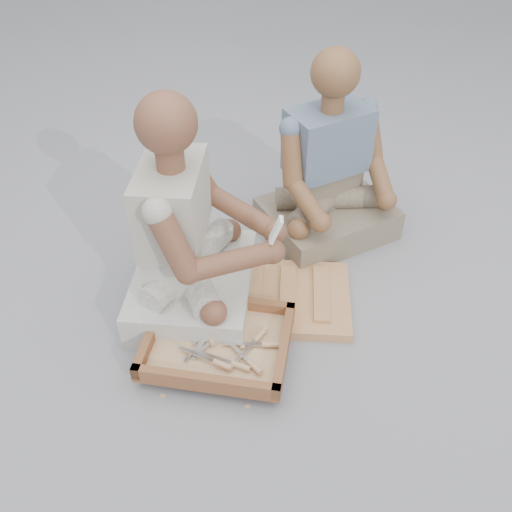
{
  "coord_description": "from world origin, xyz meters",
  "views": [
    {
      "loc": [
        -0.0,
        -1.44,
        1.72
      ],
      "look_at": [
        -0.08,
        0.21,
        0.3
      ],
      "focal_mm": 40.0,
      "sensor_mm": 36.0,
      "label": 1
    }
  ],
  "objects_px": {
    "craftsman": "(188,241)",
    "companion": "(329,178)",
    "tool_tray": "(218,342)",
    "carved_panel": "(272,297)"
  },
  "relations": [
    {
      "from": "craftsman",
      "to": "companion",
      "type": "xyz_separation_m",
      "value": [
        0.58,
        0.51,
        -0.02
      ]
    },
    {
      "from": "craftsman",
      "to": "companion",
      "type": "relative_size",
      "value": 1.05
    },
    {
      "from": "carved_panel",
      "to": "companion",
      "type": "bearing_deg",
      "value": 64.29
    },
    {
      "from": "craftsman",
      "to": "companion",
      "type": "height_order",
      "value": "craftsman"
    },
    {
      "from": "companion",
      "to": "tool_tray",
      "type": "bearing_deg",
      "value": 30.62
    },
    {
      "from": "carved_panel",
      "to": "craftsman",
      "type": "height_order",
      "value": "craftsman"
    },
    {
      "from": "carved_panel",
      "to": "craftsman",
      "type": "xyz_separation_m",
      "value": [
        -0.33,
        -0.0,
        0.3
      ]
    },
    {
      "from": "craftsman",
      "to": "companion",
      "type": "distance_m",
      "value": 0.77
    },
    {
      "from": "tool_tray",
      "to": "companion",
      "type": "bearing_deg",
      "value": 61.17
    },
    {
      "from": "tool_tray",
      "to": "companion",
      "type": "relative_size",
      "value": 0.66
    }
  ]
}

